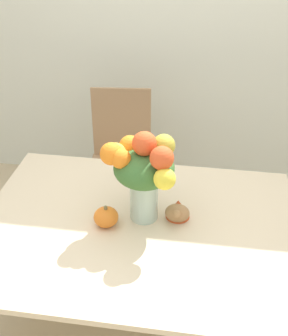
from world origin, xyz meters
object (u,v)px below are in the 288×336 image
at_px(dining_chair_near_window, 121,159).
at_px(turkey_figurine, 178,210).
at_px(flower_vase, 143,170).
at_px(pumpkin, 106,217).

bearing_deg(dining_chair_near_window, turkey_figurine, -68.92).
xyz_separation_m(flower_vase, dining_chair_near_window, (-0.30, 0.90, -0.51)).
distance_m(pumpkin, turkey_figurine, 0.34).
height_order(flower_vase, turkey_figurine, flower_vase).
relative_size(flower_vase, pumpkin, 3.96).
bearing_deg(flower_vase, dining_chair_near_window, 108.08).
bearing_deg(flower_vase, pumpkin, -151.77).
xyz_separation_m(turkey_figurine, dining_chair_near_window, (-0.46, 0.89, -0.28)).
bearing_deg(turkey_figurine, pumpkin, -162.81).
distance_m(turkey_figurine, dining_chair_near_window, 1.04).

